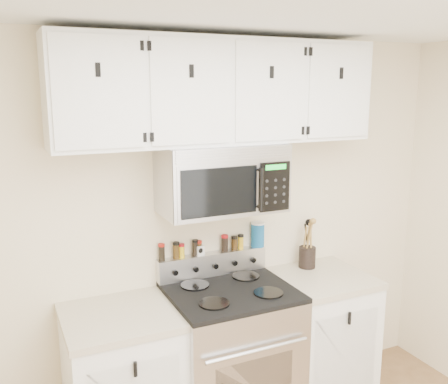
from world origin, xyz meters
name	(u,v)px	position (x,y,z in m)	size (l,w,h in m)	color
back_wall	(210,230)	(0.00, 1.75, 1.25)	(3.50, 0.01, 2.50)	beige
range	(231,358)	(0.00, 1.43, 0.49)	(0.76, 0.65, 1.10)	#B7B7BA
base_cabinet_right	(318,337)	(0.69, 1.45, 0.46)	(0.64, 0.62, 0.92)	white
microwave	(222,178)	(0.00, 1.55, 1.63)	(0.76, 0.44, 0.42)	#9E9EA3
upper_cabinets	(220,92)	(0.00, 1.58, 2.15)	(2.00, 0.35, 0.62)	white
utensil_crock	(307,255)	(0.70, 1.63, 1.01)	(0.12, 0.12, 0.35)	black
kitchen_timer	(199,250)	(-0.09, 1.71, 1.13)	(0.06, 0.05, 0.07)	silver
salt_canister	(258,234)	(0.34, 1.71, 1.19)	(0.09, 0.09, 0.17)	#155892
spice_jar_0	(162,252)	(-0.35, 1.71, 1.16)	(0.04, 0.04, 0.11)	black
spice_jar_1	(176,250)	(-0.25, 1.71, 1.15)	(0.04, 0.04, 0.11)	#422D10
spice_jar_2	(182,251)	(-0.22, 1.71, 1.15)	(0.04, 0.04, 0.09)	gold
spice_jar_3	(195,248)	(-0.12, 1.71, 1.15)	(0.04, 0.04, 0.11)	black
spice_jar_4	(199,248)	(-0.09, 1.71, 1.15)	(0.04, 0.04, 0.10)	#3D260E
spice_jar_5	(225,243)	(0.09, 1.71, 1.16)	(0.05, 0.05, 0.11)	black
spice_jar_6	(234,243)	(0.16, 1.71, 1.15)	(0.04, 0.04, 0.09)	#3B260E
spice_jar_7	(241,242)	(0.21, 1.71, 1.15)	(0.04, 0.04, 0.10)	gold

